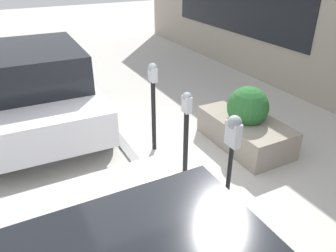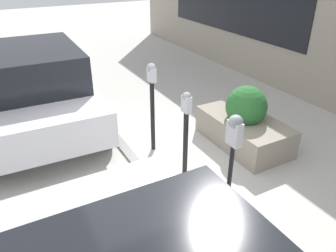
{
  "view_description": "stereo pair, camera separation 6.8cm",
  "coord_description": "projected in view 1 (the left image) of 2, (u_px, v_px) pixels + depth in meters",
  "views": [
    {
      "loc": [
        -3.46,
        1.67,
        3.03
      ],
      "look_at": [
        0.0,
        -0.12,
        0.98
      ],
      "focal_mm": 35.0,
      "sensor_mm": 36.0,
      "label": 1
    },
    {
      "loc": [
        -3.43,
        1.73,
        3.03
      ],
      "look_at": [
        0.0,
        -0.12,
        0.98
      ],
      "focal_mm": 35.0,
      "sensor_mm": 36.0,
      "label": 2
    }
  ],
  "objects": [
    {
      "name": "curb_strip",
      "position": [
        156.0,
        187.0,
        4.77
      ],
      "size": [
        19.0,
        0.16,
        0.04
      ],
      "color": "gray",
      "rests_on": "ground_plane"
    },
    {
      "name": "planter_box",
      "position": [
        246.0,
        124.0,
        5.71
      ],
      "size": [
        1.68,
        0.92,
        1.09
      ],
      "color": "gray",
      "rests_on": "ground_plane"
    },
    {
      "name": "ground_plane",
      "position": [
        161.0,
        186.0,
        4.81
      ],
      "size": [
        40.0,
        40.0,
        0.0
      ],
      "primitive_type": "plane",
      "color": "beige"
    },
    {
      "name": "parking_meter_second",
      "position": [
        186.0,
        126.0,
        4.63
      ],
      "size": [
        0.15,
        0.12,
        1.39
      ],
      "color": "black",
      "rests_on": "ground_plane"
    },
    {
      "name": "parking_meter_middle",
      "position": [
        153.0,
        94.0,
        5.27
      ],
      "size": [
        0.17,
        0.15,
        1.54
      ],
      "color": "black",
      "rests_on": "ground_plane"
    },
    {
      "name": "parking_meter_nearest",
      "position": [
        232.0,
        146.0,
        3.58
      ],
      "size": [
        0.19,
        0.16,
        1.54
      ],
      "color": "black",
      "rests_on": "ground_plane"
    },
    {
      "name": "parked_car_middle",
      "position": [
        35.0,
        87.0,
        6.12
      ],
      "size": [
        4.13,
        2.05,
        1.59
      ],
      "rotation": [
        0.0,
        0.0,
        -0.02
      ],
      "color": "silver",
      "rests_on": "ground_plane"
    }
  ]
}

